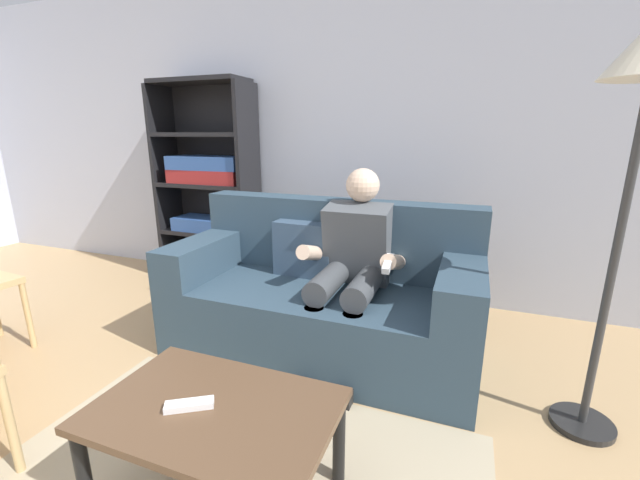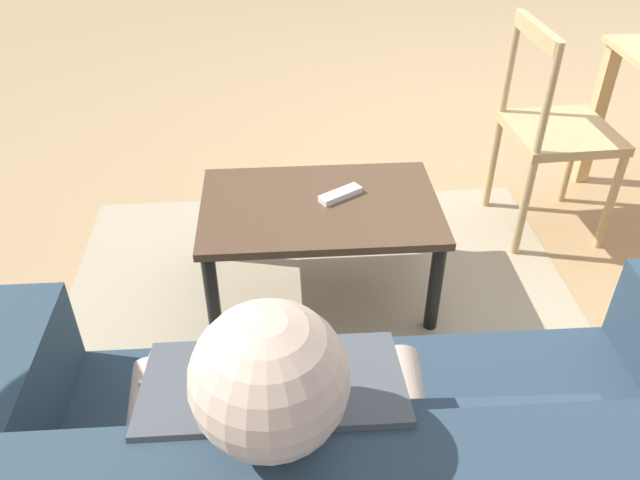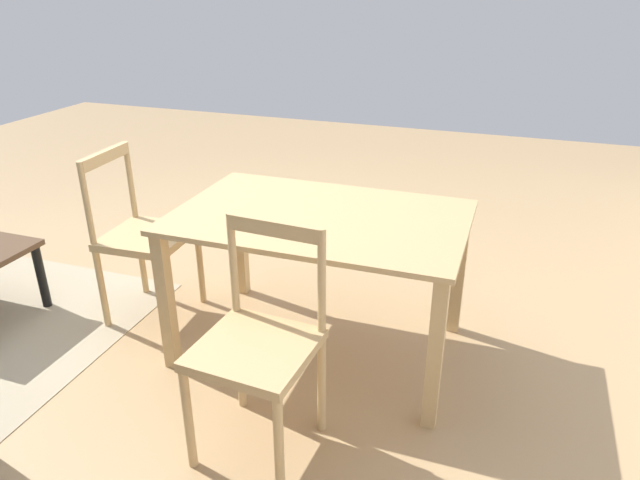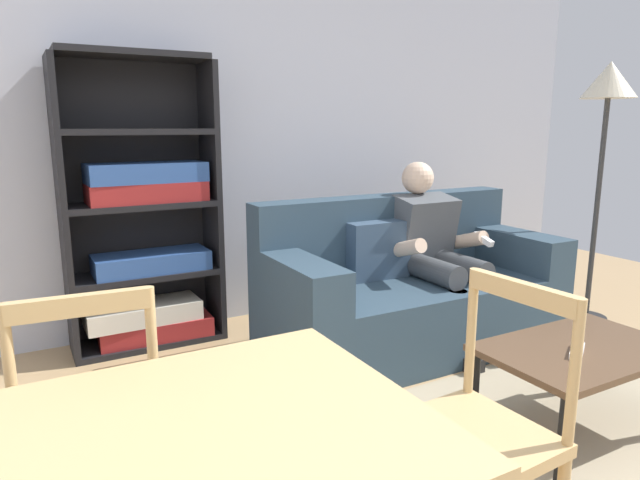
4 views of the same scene
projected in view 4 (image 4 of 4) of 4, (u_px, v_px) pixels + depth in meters
wall_back at (186, 134)px, 3.76m from camera, size 7.07×0.12×2.66m
couch at (408, 292)px, 3.53m from camera, size 1.89×0.85×0.94m
person_lounging at (435, 250)px, 3.55m from camera, size 0.59×0.85×1.15m
coffee_table at (580, 359)px, 2.50m from camera, size 0.87×0.56×0.41m
tv_remote at (577, 351)px, 2.42m from camera, size 0.17×0.13×0.02m
bookshelf at (144, 229)px, 3.49m from camera, size 0.93×0.36×1.81m
dining_chair_near_wall at (89, 415)px, 1.80m from camera, size 0.45×0.45×0.92m
dining_chair_facing_couch at (477, 436)px, 1.67m from camera, size 0.44×0.44×0.93m
area_rug at (572, 430)px, 2.57m from camera, size 2.01×1.42×0.01m
floor_lamp at (607, 105)px, 3.74m from camera, size 0.36×0.36×1.80m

